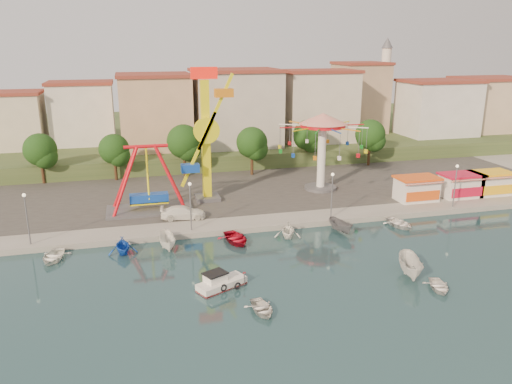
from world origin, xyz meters
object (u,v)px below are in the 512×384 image
object	(u,v)px
wave_swinger	(322,134)
cabin_motorboat	(220,283)
skiff	(411,267)
van	(183,212)
rowboat_a	(262,308)
pirate_ship_ride	(148,180)
kamikaze_tower	(208,138)

from	to	relation	value
wave_swinger	cabin_motorboat	world-z (taller)	wave_swinger
skiff	van	world-z (taller)	van
cabin_motorboat	rowboat_a	distance (m)	5.32
wave_swinger	van	world-z (taller)	wave_swinger
cabin_motorboat	van	size ratio (longest dim) A/B	0.90
pirate_ship_ride	rowboat_a	bearing A→B (deg)	-74.20
cabin_motorboat	skiff	xyz separation A→B (m)	(16.64, -2.05, 0.51)
kamikaze_tower	skiff	size ratio (longest dim) A/B	3.49
van	skiff	bearing A→B (deg)	-130.17
pirate_ship_ride	wave_swinger	bearing A→B (deg)	8.84
wave_swinger	skiff	world-z (taller)	wave_swinger
kamikaze_tower	wave_swinger	distance (m)	15.58
cabin_motorboat	kamikaze_tower	bearing A→B (deg)	57.27
rowboat_a	van	size ratio (longest dim) A/B	0.62
kamikaze_tower	pirate_ship_ride	bearing A→B (deg)	-162.10
pirate_ship_ride	skiff	world-z (taller)	pirate_ship_ride
kamikaze_tower	wave_swinger	bearing A→B (deg)	4.19
kamikaze_tower	wave_swinger	size ratio (longest dim) A/B	1.42
wave_swinger	rowboat_a	xyz separation A→B (m)	(-16.05, -28.71, -7.87)
kamikaze_tower	rowboat_a	xyz separation A→B (m)	(-0.52, -27.57, -8.24)
kamikaze_tower	rowboat_a	world-z (taller)	kamikaze_tower
rowboat_a	cabin_motorboat	bearing A→B (deg)	109.59
pirate_ship_ride	wave_swinger	world-z (taller)	wave_swinger
kamikaze_tower	van	distance (m)	10.42
pirate_ship_ride	van	xyz separation A→B (m)	(3.55, -3.84, -3.06)
cabin_motorboat	skiff	distance (m)	16.77
cabin_motorboat	rowboat_a	size ratio (longest dim) A/B	1.46
kamikaze_tower	skiff	xyz separation A→B (m)	(13.78, -24.84, -7.64)
cabin_motorboat	van	distance (m)	16.56
kamikaze_tower	rowboat_a	size ratio (longest dim) A/B	5.30
kamikaze_tower	van	xyz separation A→B (m)	(-4.07, -6.30, -7.23)
rowboat_a	skiff	distance (m)	14.57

